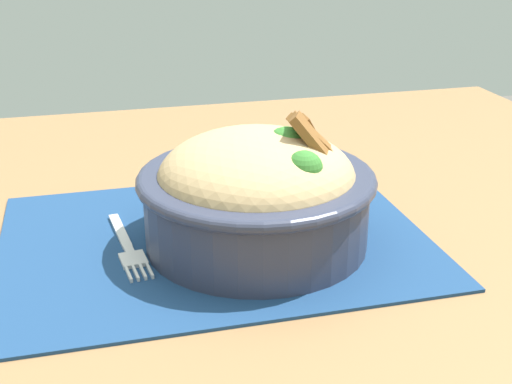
% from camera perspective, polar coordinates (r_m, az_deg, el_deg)
% --- Properties ---
extents(table, '(1.13, 0.99, 0.77)m').
position_cam_1_polar(table, '(0.67, -3.03, -10.32)').
color(table, olive).
rests_on(table, ground_plane).
extents(placemat, '(0.39, 0.29, 0.00)m').
position_cam_1_polar(placemat, '(0.65, -3.28, -3.95)').
color(placemat, navy).
rests_on(placemat, table).
extents(bowl, '(0.23, 0.23, 0.13)m').
position_cam_1_polar(bowl, '(0.62, 0.07, 0.13)').
color(bowl, '#2D3347').
rests_on(bowl, placemat).
extents(fork, '(0.03, 0.14, 0.00)m').
position_cam_1_polar(fork, '(0.63, -10.67, -4.62)').
color(fork, silver).
rests_on(fork, placemat).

